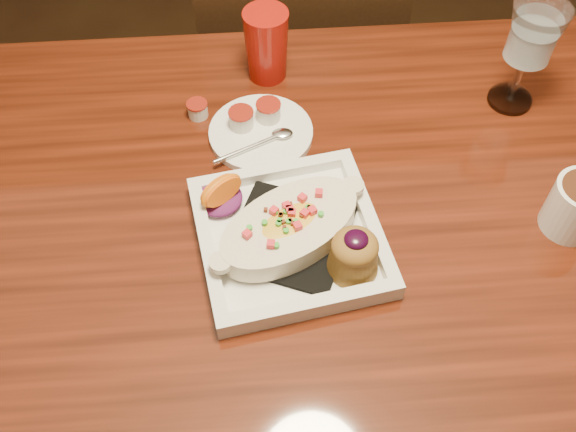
{
  "coord_description": "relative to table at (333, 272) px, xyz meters",
  "views": [
    {
      "loc": [
        -0.11,
        -0.49,
        1.48
      ],
      "look_at": [
        -0.07,
        0.02,
        0.77
      ],
      "focal_mm": 40.0,
      "sensor_mm": 36.0,
      "label": 1
    }
  ],
  "objects": [
    {
      "name": "chair_far",
      "position": [
        -0.0,
        0.63,
        -0.15
      ],
      "size": [
        0.42,
        0.42,
        0.93
      ],
      "rotation": [
        0.0,
        0.0,
        3.14
      ],
      "color": "black",
      "rests_on": "floor"
    },
    {
      "name": "floor",
      "position": [
        0.0,
        0.0,
        -0.65
      ],
      "size": [
        7.0,
        7.0,
        0.0
      ],
      "primitive_type": "plane",
      "color": "black",
      "rests_on": "ground"
    },
    {
      "name": "creamer_loose",
      "position": [
        -0.19,
        0.25,
        0.11
      ],
      "size": [
        0.03,
        0.03,
        0.03
      ],
      "color": "silver",
      "rests_on": "table"
    },
    {
      "name": "saucer",
      "position": [
        -0.1,
        0.2,
        0.11
      ],
      "size": [
        0.16,
        0.16,
        0.11
      ],
      "color": "white",
      "rests_on": "table"
    },
    {
      "name": "goblet",
      "position": [
        0.31,
        0.24,
        0.22
      ],
      "size": [
        0.08,
        0.08,
        0.18
      ],
      "color": "silver",
      "rests_on": "table"
    },
    {
      "name": "plate",
      "position": [
        -0.06,
        -0.01,
        0.12
      ],
      "size": [
        0.28,
        0.28,
        0.08
      ],
      "rotation": [
        0.0,
        0.0,
        0.17
      ],
      "color": "white",
      "rests_on": "table"
    },
    {
      "name": "red_tumbler",
      "position": [
        -0.08,
        0.34,
        0.16
      ],
      "size": [
        0.07,
        0.07,
        0.12
      ],
      "primitive_type": "cone",
      "color": "#B0150C",
      "rests_on": "table"
    },
    {
      "name": "table",
      "position": [
        0.0,
        0.0,
        0.0
      ],
      "size": [
        1.5,
        0.9,
        0.75
      ],
      "color": "#64200E",
      "rests_on": "floor"
    }
  ]
}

